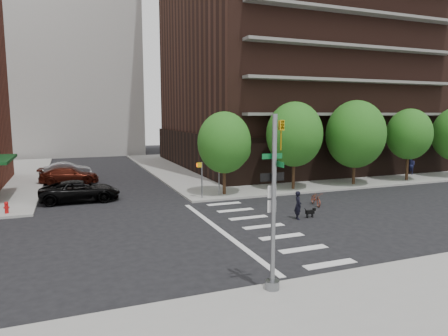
% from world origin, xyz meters
% --- Properties ---
extents(ground, '(120.00, 120.00, 0.00)m').
position_xyz_m(ground, '(0.00, 0.00, 0.00)').
color(ground, black).
rests_on(ground, ground).
extents(sidewalk_ne, '(39.00, 33.00, 0.15)m').
position_xyz_m(sidewalk_ne, '(20.50, 23.50, 0.07)').
color(sidewalk_ne, gray).
rests_on(sidewalk_ne, ground).
extents(crosswalk, '(3.85, 13.00, 0.01)m').
position_xyz_m(crosswalk, '(2.21, -0.00, 0.01)').
color(crosswalk, silver).
rests_on(crosswalk, ground).
extents(tree_a, '(4.00, 4.00, 5.90)m').
position_xyz_m(tree_a, '(4.00, 8.50, 4.04)').
color(tree_a, '#301E11').
rests_on(tree_a, sidewalk_ne).
extents(tree_b, '(4.50, 4.50, 6.65)m').
position_xyz_m(tree_b, '(10.00, 8.50, 4.54)').
color(tree_b, '#301E11').
rests_on(tree_b, sidewalk_ne).
extents(tree_c, '(5.00, 5.00, 6.80)m').
position_xyz_m(tree_c, '(16.00, 8.50, 4.45)').
color(tree_c, '#301E11').
rests_on(tree_c, sidewalk_ne).
extents(tree_d, '(4.00, 4.00, 6.20)m').
position_xyz_m(tree_d, '(22.00, 8.50, 4.34)').
color(tree_d, '#301E11').
rests_on(tree_d, sidewalk_ne).
extents(traffic_signal, '(0.90, 0.75, 6.00)m').
position_xyz_m(traffic_signal, '(-0.47, -7.49, 2.70)').
color(traffic_signal, slate).
rests_on(traffic_signal, sidewalk_s).
extents(pedestrian_signal, '(2.18, 0.67, 2.60)m').
position_xyz_m(pedestrian_signal, '(2.32, 7.92, 1.85)').
color(pedestrian_signal, slate).
rests_on(pedestrian_signal, sidewalk_ne).
extents(fire_hydrant, '(0.24, 0.24, 0.73)m').
position_xyz_m(fire_hydrant, '(-10.50, 7.80, 0.55)').
color(fire_hydrant, '#A50C0C').
rests_on(fire_hydrant, sidewalk_nw).
extents(parked_car_black, '(2.65, 5.48, 1.51)m').
position_xyz_m(parked_car_black, '(-6.19, 10.39, 0.75)').
color(parked_car_black, black).
rests_on(parked_car_black, ground).
extents(parked_car_maroon, '(2.53, 5.23, 1.47)m').
position_xyz_m(parked_car_maroon, '(-6.87, 18.74, 0.73)').
color(parked_car_maroon, '#44150C').
rests_on(parked_car_maroon, ground).
extents(parked_car_silver, '(1.57, 4.44, 1.46)m').
position_xyz_m(parked_car_silver, '(-7.00, 22.68, 0.73)').
color(parked_car_silver, '#9A9BA2').
rests_on(parked_car_silver, ground).
extents(scooter, '(1.01, 1.80, 0.90)m').
position_xyz_m(scooter, '(8.65, 3.31, 0.45)').
color(scooter, brown).
rests_on(scooter, ground).
extents(dog_walker, '(0.69, 0.54, 1.69)m').
position_xyz_m(dog_walker, '(5.57, 0.65, 0.84)').
color(dog_walker, black).
rests_on(dog_walker, ground).
extents(dog, '(0.65, 0.18, 0.56)m').
position_xyz_m(dog, '(6.47, 0.69, 0.35)').
color(dog, black).
rests_on(dog, ground).
extents(pedestrian_far, '(0.94, 0.76, 1.86)m').
position_xyz_m(pedestrian_far, '(25.08, 11.00, 1.08)').
color(pedestrian_far, navy).
rests_on(pedestrian_far, sidewalk_ne).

